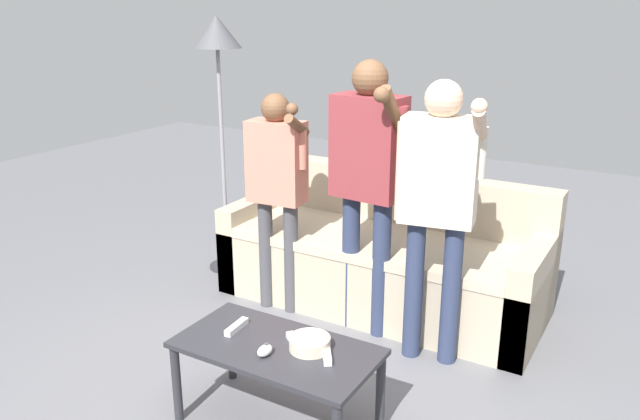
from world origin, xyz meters
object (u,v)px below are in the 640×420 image
game_remote_nunchuk (265,351)px  couch (383,259)px  snack_bowl (310,343)px  game_remote_wand_near (295,342)px  player_left (277,178)px  coffee_table (276,357)px  player_right (438,192)px  player_center (368,168)px  game_remote_wand_spare (327,355)px  game_remote_wand_far (236,327)px  floor_lamp (218,52)px

game_remote_nunchuk → couch: bearing=95.0°
snack_bowl → game_remote_wand_near: (-0.08, -0.00, -0.01)m
player_left → couch: bearing=38.9°
coffee_table → game_remote_wand_near: 0.11m
player_left → game_remote_wand_near: player_left is taller
coffee_table → game_remote_nunchuk: game_remote_nunchuk is taller
player_right → player_center: bearing=166.2°
couch → coffee_table: couch is taller
coffee_table → game_remote_wand_spare: bearing=6.4°
player_left → game_remote_wand_spare: size_ratio=10.07×
game_remote_nunchuk → player_left: size_ratio=0.06×
game_remote_nunchuk → player_center: player_center is taller
snack_bowl → couch: bearing=101.3°
player_right → game_remote_wand_near: player_right is taller
snack_bowl → player_center: player_center is taller
coffee_table → snack_bowl: snack_bowl is taller
player_right → game_remote_wand_far: 1.25m
player_left → player_center: (0.62, 0.03, 0.14)m
game_remote_wand_near → snack_bowl: bearing=2.6°
player_right → game_remote_wand_spare: 1.08m
player_right → game_remote_wand_far: player_right is taller
game_remote_wand_far → game_remote_wand_spare: bearing=-0.1°
coffee_table → game_remote_wand_near: game_remote_wand_near is taller
couch → game_remote_wand_near: size_ratio=13.91×
game_remote_wand_near → game_remote_wand_spare: 0.18m
game_remote_nunchuk → game_remote_wand_far: game_remote_nunchuk is taller
snack_bowl → player_left: player_left is taller
player_center → game_remote_wand_far: 1.20m
game_remote_nunchuk → player_center: (-0.07, 1.15, 0.58)m
player_left → player_center: size_ratio=0.86×
game_remote_nunchuk → player_right: 1.24m
game_remote_wand_spare → couch: bearing=105.0°
coffee_table → floor_lamp: bearing=135.1°
couch → game_remote_nunchuk: size_ratio=23.98×
game_remote_wand_far → player_center: bearing=79.7°
snack_bowl → game_remote_wand_spare: size_ratio=1.34×
player_center → game_remote_wand_far: player_center is taller
floor_lamp → couch: bearing=3.4°
coffee_table → game_remote_wand_far: 0.26m
game_remote_nunchuk → floor_lamp: floor_lamp is taller
game_remote_nunchuk → game_remote_wand_near: size_ratio=0.58×
player_left → game_remote_wand_spare: player_left is taller
player_center → game_remote_wand_spare: player_center is taller
couch → coffee_table: bearing=-84.8°
couch → coffee_table: (0.13, -1.47, 0.07)m
floor_lamp → player_right: size_ratio=1.18×
coffee_table → player_center: 1.25m
couch → snack_bowl: (0.28, -1.42, 0.15)m
player_left → player_right: 1.10m
player_center → game_remote_wand_spare: bearing=-72.8°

